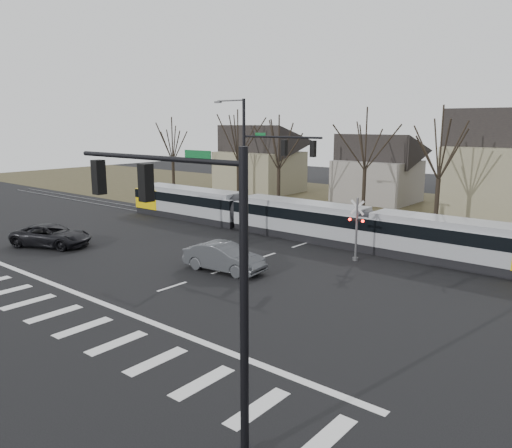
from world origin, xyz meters
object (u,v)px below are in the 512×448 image
Objects in this scene: suv at (52,235)px; rail_crossing_signal at (356,231)px; tram at (299,218)px; sedan at (224,257)px.

rail_crossing_signal reaches higher than suv.
tram is 9.07× the size of rail_crossing_signal.
rail_crossing_signal reaches higher than sedan.
suv is (-11.78, -13.46, -0.73)m from tram.
rail_crossing_signal reaches higher than tram.
rail_crossing_signal is (18.30, 10.25, 1.11)m from suv.
rail_crossing_signal is at bearing -26.20° from tram.
sedan is at bearing -125.09° from rail_crossing_signal.
tram is 5.93× the size of suv.
sedan is 13.85m from suv.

